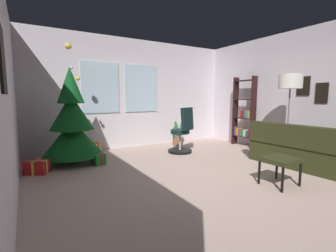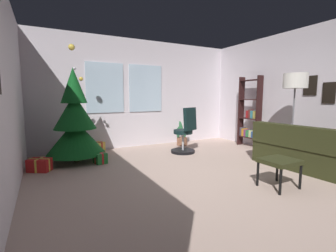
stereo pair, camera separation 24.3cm
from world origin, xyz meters
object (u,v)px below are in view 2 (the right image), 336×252
(holiday_tree, at_px, (75,123))
(floor_lamp, at_px, (295,85))
(footstool, at_px, (279,163))
(bookshelf, at_px, (250,117))
(office_chair, at_px, (185,135))
(gift_box_red, at_px, (39,165))
(gift_box_gold, at_px, (99,148))
(couch, at_px, (324,155))
(potted_plant, at_px, (182,136))
(gift_box_green, at_px, (100,158))

(holiday_tree, xyz_separation_m, floor_lamp, (3.75, -2.05, 0.74))
(footstool, xyz_separation_m, bookshelf, (1.79, 2.25, 0.43))
(office_chair, bearing_deg, footstool, -88.51)
(footstool, bearing_deg, gift_box_red, 141.13)
(gift_box_gold, height_order, floor_lamp, floor_lamp)
(gift_box_red, xyz_separation_m, floor_lamp, (4.41, -1.69, 1.40))
(gift_box_red, relative_size, office_chair, 0.40)
(footstool, bearing_deg, floor_lamp, 29.18)
(office_chair, height_order, bookshelf, bookshelf)
(gift_box_gold, relative_size, office_chair, 0.29)
(couch, relative_size, potted_plant, 3.03)
(gift_box_red, xyz_separation_m, gift_box_gold, (1.18, 0.80, 0.03))
(gift_box_green, xyz_separation_m, floor_lamp, (3.36, -1.70, 1.41))
(gift_box_green, bearing_deg, bookshelf, -3.31)
(office_chair, bearing_deg, potted_plant, 62.84)
(gift_box_gold, distance_m, office_chair, 2.00)
(bookshelf, bearing_deg, potted_plant, 144.92)
(gift_box_gold, bearing_deg, bookshelf, -15.41)
(gift_box_red, bearing_deg, holiday_tree, 28.91)
(holiday_tree, distance_m, gift_box_red, 1.00)
(gift_box_red, bearing_deg, floor_lamp, -20.97)
(gift_box_green, xyz_separation_m, potted_plant, (2.35, 0.78, 0.13))
(couch, relative_size, gift_box_gold, 6.51)
(office_chair, xyz_separation_m, bookshelf, (1.85, -0.18, 0.37))
(footstool, xyz_separation_m, holiday_tree, (-2.38, 2.82, 0.41))
(bookshelf, xyz_separation_m, floor_lamp, (-0.42, -1.49, 0.73))
(holiday_tree, xyz_separation_m, gift_box_gold, (0.52, 0.44, -0.64))
(holiday_tree, relative_size, bookshelf, 1.26)
(couch, xyz_separation_m, office_chair, (-1.47, 2.27, 0.14))
(gift_box_green, height_order, floor_lamp, floor_lamp)
(footstool, relative_size, floor_lamp, 0.28)
(holiday_tree, bearing_deg, footstool, -49.76)
(bookshelf, bearing_deg, office_chair, 174.42)
(couch, height_order, footstool, couch)
(holiday_tree, distance_m, bookshelf, 4.21)
(bookshelf, relative_size, floor_lamp, 1.04)
(footstool, height_order, office_chair, office_chair)
(gift_box_gold, distance_m, potted_plant, 2.22)
(bookshelf, bearing_deg, gift_box_green, 176.69)
(holiday_tree, xyz_separation_m, gift_box_red, (-0.66, -0.36, -0.66))
(potted_plant, bearing_deg, gift_box_red, -166.77)
(holiday_tree, distance_m, gift_box_gold, 0.93)
(office_chair, bearing_deg, gift_box_green, 178.87)
(holiday_tree, xyz_separation_m, gift_box_green, (0.39, -0.35, -0.67))
(gift_box_green, distance_m, bookshelf, 3.85)
(holiday_tree, relative_size, gift_box_red, 5.43)
(gift_box_green, bearing_deg, footstool, -51.05)
(footstool, xyz_separation_m, gift_box_green, (-1.99, 2.47, -0.26))
(bookshelf, distance_m, potted_plant, 1.83)
(gift_box_green, distance_m, gift_box_gold, 0.80)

